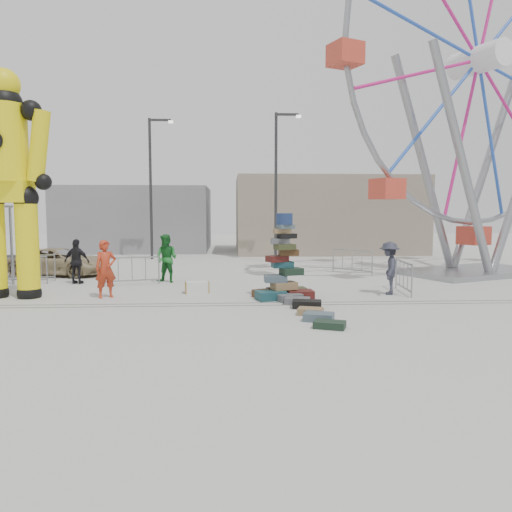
{
  "coord_description": "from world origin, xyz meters",
  "views": [
    {
      "loc": [
        0.5,
        -13.99,
        2.82
      ],
      "look_at": [
        1.35,
        2.09,
        1.34
      ],
      "focal_mm": 35.0,
      "sensor_mm": 36.0,
      "label": 1
    }
  ],
  "objects": [
    {
      "name": "row_case_5",
      "position": [
        2.89,
        -2.35,
        0.09
      ],
      "size": [
        0.86,
        0.69,
        0.17
      ],
      "primitive_type": "cube",
      "rotation": [
        0.0,
        0.0,
        -0.37
      ],
      "color": "#1A2F20",
      "rests_on": "ground"
    },
    {
      "name": "steamer_trunk",
      "position": [
        -0.62,
        3.0,
        0.19
      ],
      "size": [
        0.86,
        0.57,
        0.38
      ],
      "primitive_type": "cube",
      "rotation": [
        0.0,
        0.0,
        0.13
      ],
      "color": "silver",
      "rests_on": "ground"
    },
    {
      "name": "row_case_3",
      "position": [
        2.68,
        -0.78,
        0.09
      ],
      "size": [
        0.78,
        0.65,
        0.18
      ],
      "primitive_type": "cube",
      "rotation": [
        0.0,
        0.0,
        -0.29
      ],
      "color": "#92734A",
      "rests_on": "ground"
    },
    {
      "name": "barricade_dummy_c",
      "position": [
        -3.18,
        4.87,
        0.55
      ],
      "size": [
        1.95,
        0.64,
        1.1
      ],
      "primitive_type": null,
      "rotation": [
        0.0,
        0.0,
        0.27
      ],
      "color": "gray",
      "rests_on": "ground"
    },
    {
      "name": "pedestrian_red",
      "position": [
        -3.5,
        2.2,
        0.93
      ],
      "size": [
        0.81,
        0.72,
        1.87
      ],
      "primitive_type": "imported",
      "rotation": [
        0.0,
        0.0,
        0.5
      ],
      "color": "#AB3018",
      "rests_on": "ground"
    },
    {
      "name": "ferris_wheel",
      "position": [
        11.08,
        7.27,
        7.99
      ],
      "size": [
        12.97,
        5.65,
        16.22
      ],
      "rotation": [
        0.0,
        0.0,
        0.4
      ],
      "color": "gray",
      "rests_on": "ground"
    },
    {
      "name": "barricade_dummy_a",
      "position": [
        -7.48,
        6.04,
        0.55
      ],
      "size": [
        1.99,
        0.44,
        1.1
      ],
      "primitive_type": null,
      "rotation": [
        0.0,
        0.0,
        0.17
      ],
      "color": "gray",
      "rests_on": "ground"
    },
    {
      "name": "row_case_2",
      "position": [
        2.73,
        0.13,
        0.11
      ],
      "size": [
        0.9,
        0.63,
        0.23
      ],
      "primitive_type": "cube",
      "rotation": [
        0.0,
        0.0,
        -0.18
      ],
      "color": "black",
      "rests_on": "ground"
    },
    {
      "name": "row_case_4",
      "position": [
        2.77,
        -1.54,
        0.11
      ],
      "size": [
        0.87,
        0.73,
        0.21
      ],
      "primitive_type": "cube",
      "rotation": [
        0.0,
        0.0,
        -0.34
      ],
      "color": "#4A5E6A",
      "rests_on": "ground"
    },
    {
      "name": "barricade_dummy_b",
      "position": [
        -7.5,
        5.38,
        0.55
      ],
      "size": [
        2.0,
        0.14,
        1.1
      ],
      "primitive_type": null,
      "rotation": [
        0.0,
        0.0,
        -0.02
      ],
      "color": "gray",
      "rests_on": "ground"
    },
    {
      "name": "track_line_far",
      "position": [
        0.0,
        1.0,
        0.0
      ],
      "size": [
        40.0,
        0.04,
        0.01
      ],
      "primitive_type": "cube",
      "color": "#47443F",
      "rests_on": "ground"
    },
    {
      "name": "pedestrian_grey",
      "position": [
        5.84,
        2.36,
        0.89
      ],
      "size": [
        0.95,
        1.29,
        1.78
      ],
      "primitive_type": "imported",
      "rotation": [
        0.0,
        0.0,
        -1.85
      ],
      "color": "#292B37",
      "rests_on": "ground"
    },
    {
      "name": "crash_test_dummy",
      "position": [
        -6.52,
        2.36,
        3.93
      ],
      "size": [
        2.97,
        1.3,
        7.46
      ],
      "rotation": [
        0.0,
        0.0,
        -0.12
      ],
      "color": "black",
      "rests_on": "ground"
    },
    {
      "name": "row_case_0",
      "position": [
        2.28,
        1.9,
        0.09
      ],
      "size": [
        0.75,
        0.68,
        0.19
      ],
      "primitive_type": "cube",
      "rotation": [
        0.0,
        0.0,
        -0.21
      ],
      "color": "#383F1F",
      "rests_on": "ground"
    },
    {
      "name": "pedestrian_green",
      "position": [
        -1.97,
        5.55,
        0.94
      ],
      "size": [
        1.14,
        1.04,
        1.88
      ],
      "primitive_type": "imported",
      "rotation": [
        0.0,
        0.0,
        -0.46
      ],
      "color": "#1A6B26",
      "rests_on": "ground"
    },
    {
      "name": "lamp_post_right",
      "position": [
        3.09,
        13.0,
        4.48
      ],
      "size": [
        1.41,
        0.25,
        8.0
      ],
      "color": "#2D2D30",
      "rests_on": "ground"
    },
    {
      "name": "lamp_post_left",
      "position": [
        -3.91,
        15.0,
        4.48
      ],
      "size": [
        1.41,
        0.25,
        8.0
      ],
      "color": "#2D2D30",
      "rests_on": "ground"
    },
    {
      "name": "ground",
      "position": [
        0.0,
        0.0,
        0.0
      ],
      "size": [
        90.0,
        90.0,
        0.0
      ],
      "primitive_type": "plane",
      "color": "#9E9E99",
      "rests_on": "ground"
    },
    {
      "name": "track_line_near",
      "position": [
        0.0,
        0.6,
        0.0
      ],
      "size": [
        40.0,
        0.04,
        0.01
      ],
      "primitive_type": "cube",
      "color": "#47443F",
      "rests_on": "ground"
    },
    {
      "name": "building_right",
      "position": [
        7.0,
        20.0,
        2.5
      ],
      "size": [
        12.0,
        8.0,
        5.0
      ],
      "primitive_type": "cube",
      "color": "gray",
      "rests_on": "ground"
    },
    {
      "name": "parked_suv",
      "position": [
        -6.89,
        7.92,
        0.59
      ],
      "size": [
        4.57,
        2.81,
        1.18
      ],
      "primitive_type": "imported",
      "rotation": [
        0.0,
        0.0,
        1.36
      ],
      "color": "tan",
      "rests_on": "ground"
    },
    {
      "name": "building_left",
      "position": [
        -6.0,
        22.0,
        2.2
      ],
      "size": [
        10.0,
        8.0,
        4.4
      ],
      "primitive_type": "cube",
      "color": "gray",
      "rests_on": "ground"
    },
    {
      "name": "row_case_1",
      "position": [
        2.53,
        0.76,
        0.1
      ],
      "size": [
        0.83,
        0.65,
        0.2
      ],
      "primitive_type": "cube",
      "rotation": [
        0.0,
        0.0,
        -0.21
      ],
      "color": "slate",
      "rests_on": "ground"
    },
    {
      "name": "barricade_wheel_back",
      "position": [
        5.93,
        7.78,
        0.55
      ],
      "size": [
        1.47,
        1.5,
        1.1
      ],
      "primitive_type": null,
      "rotation": [
        0.0,
        0.0,
        -0.8
      ],
      "color": "gray",
      "rests_on": "ground"
    },
    {
      "name": "suitcase_tower",
      "position": [
        2.21,
        1.82,
        0.76
      ],
      "size": [
        2.0,
        1.75,
        2.72
      ],
      "rotation": [
        0.0,
        0.0,
        0.23
      ],
      "color": "#1A474F",
      "rests_on": "ground"
    },
    {
      "name": "pedestrian_black",
      "position": [
        -5.35,
        5.32,
        0.86
      ],
      "size": [
        1.08,
        0.63,
        1.73
      ],
      "primitive_type": "imported",
      "rotation": [
        0.0,
        0.0,
        2.92
      ],
      "color": "black",
      "rests_on": "ground"
    },
    {
      "name": "barricade_wheel_front",
      "position": [
        6.46,
        2.68,
        0.55
      ],
      "size": [
        0.26,
        2.0,
        1.1
      ],
      "primitive_type": null,
      "rotation": [
        0.0,
        0.0,
        1.49
      ],
      "color": "gray",
      "rests_on": "ground"
    }
  ]
}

